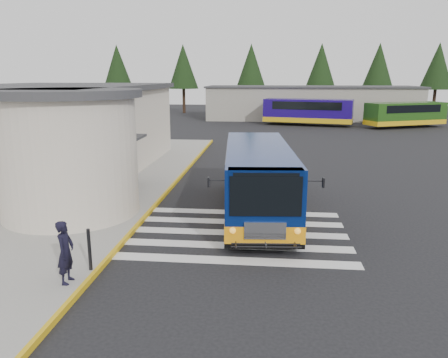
# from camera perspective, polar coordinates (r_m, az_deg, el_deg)

# --- Properties ---
(ground) EXTENTS (140.00, 140.00, 0.00)m
(ground) POSITION_cam_1_polar(r_m,az_deg,el_deg) (16.34, 3.21, -6.13)
(ground) COLOR black
(ground) RESTS_ON ground
(sidewalk) EXTENTS (10.00, 34.00, 0.15)m
(sidewalk) POSITION_cam_1_polar(r_m,az_deg,el_deg) (22.31, -20.04, -1.41)
(sidewalk) COLOR gray
(sidewalk) RESTS_ON ground
(curb_strip) EXTENTS (0.12, 34.00, 0.16)m
(curb_strip) POSITION_cam_1_polar(r_m,az_deg,el_deg) (20.66, -7.57, -1.82)
(curb_strip) COLOR gold
(curb_strip) RESTS_ON ground
(station_building) EXTENTS (12.70, 18.70, 4.80)m
(station_building) POSITION_cam_1_polar(r_m,az_deg,el_deg) (25.25, -21.45, 5.88)
(station_building) COLOR beige
(station_building) RESTS_ON ground
(crosswalk) EXTENTS (8.00, 5.35, 0.01)m
(crosswalk) POSITION_cam_1_polar(r_m,az_deg,el_deg) (15.61, 1.22, -7.03)
(crosswalk) COLOR silver
(crosswalk) RESTS_ON ground
(depot_building) EXTENTS (26.40, 8.40, 4.20)m
(depot_building) POSITION_cam_1_polar(r_m,az_deg,el_deg) (57.74, 11.24, 9.75)
(depot_building) COLOR gray
(depot_building) RESTS_ON ground
(tree_line) EXTENTS (58.40, 4.40, 10.00)m
(tree_line) POSITION_cam_1_polar(r_m,az_deg,el_deg) (65.65, 11.04, 14.24)
(tree_line) COLOR black
(tree_line) RESTS_ON ground
(transit_bus) EXTENTS (3.67, 9.78, 2.71)m
(transit_bus) POSITION_cam_1_polar(r_m,az_deg,el_deg) (17.53, 4.44, -0.37)
(transit_bus) COLOR #071A56
(transit_bus) RESTS_ON ground
(pedestrian_a) EXTENTS (0.41, 0.62, 1.69)m
(pedestrian_a) POSITION_cam_1_polar(r_m,az_deg,el_deg) (12.15, -19.99, -8.96)
(pedestrian_a) COLOR black
(pedestrian_a) RESTS_ON sidewalk
(pedestrian_b) EXTENTS (0.75, 0.94, 1.86)m
(pedestrian_b) POSITION_cam_1_polar(r_m,az_deg,el_deg) (16.96, -23.34, -2.67)
(pedestrian_b) COLOR black
(pedestrian_b) RESTS_ON sidewalk
(bollard) EXTENTS (0.10, 0.10, 1.20)m
(bollard) POSITION_cam_1_polar(r_m,az_deg,el_deg) (12.78, -17.16, -8.80)
(bollard) COLOR black
(bollard) RESTS_ON sidewalk
(far_bus_a) EXTENTS (10.10, 4.91, 2.51)m
(far_bus_a) POSITION_cam_1_polar(r_m,az_deg,el_deg) (50.39, 10.90, 8.75)
(far_bus_a) COLOR #190860
(far_bus_a) RESTS_ON ground
(far_bus_b) EXTENTS (9.17, 5.96, 2.31)m
(far_bus_b) POSITION_cam_1_polar(r_m,az_deg,el_deg) (51.29, 22.62, 7.90)
(far_bus_b) COLOR #1F4813
(far_bus_b) RESTS_ON ground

